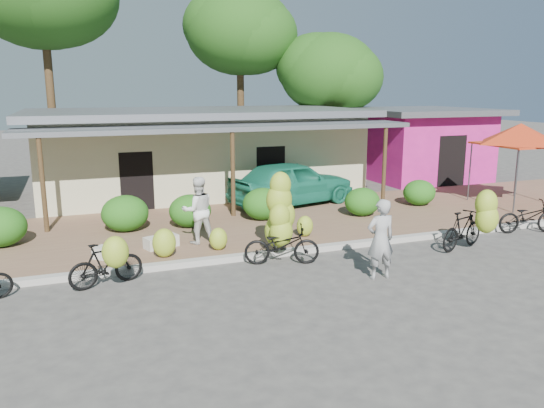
{
  "coord_description": "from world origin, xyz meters",
  "views": [
    {
      "loc": [
        -4.68,
        -10.0,
        4.16
      ],
      "look_at": [
        0.06,
        2.69,
        1.2
      ],
      "focal_mm": 35.0,
      "sensor_mm": 36.0,
      "label": 1
    }
  ],
  "objects_px": {
    "bike_right": "(470,224)",
    "bike_far_right": "(528,217)",
    "bike_left": "(108,262)",
    "vendor": "(381,239)",
    "bike_center": "(281,228)",
    "bystander": "(198,210)",
    "tree_center_right": "(235,29)",
    "sack_near": "(161,242)",
    "red_canopy": "(520,134)",
    "tree_near_right": "(324,71)",
    "teal_van": "(292,183)",
    "sack_far": "(109,253)"
  },
  "relations": [
    {
      "from": "red_canopy",
      "to": "bike_left",
      "type": "relative_size",
      "value": 2.09
    },
    {
      "from": "vendor",
      "to": "teal_van",
      "type": "distance_m",
      "value": 7.36
    },
    {
      "from": "bike_left",
      "to": "bike_right",
      "type": "height_order",
      "value": "bike_right"
    },
    {
      "from": "sack_near",
      "to": "vendor",
      "type": "xyz_separation_m",
      "value": [
        4.25,
        -3.7,
        0.64
      ]
    },
    {
      "from": "bike_center",
      "to": "bike_right",
      "type": "relative_size",
      "value": 1.22
    },
    {
      "from": "bike_far_right",
      "to": "teal_van",
      "type": "height_order",
      "value": "teal_van"
    },
    {
      "from": "tree_near_right",
      "to": "sack_near",
      "type": "relative_size",
      "value": 8.09
    },
    {
      "from": "red_canopy",
      "to": "bike_right",
      "type": "height_order",
      "value": "red_canopy"
    },
    {
      "from": "bystander",
      "to": "teal_van",
      "type": "height_order",
      "value": "bystander"
    },
    {
      "from": "tree_near_right",
      "to": "bike_left",
      "type": "height_order",
      "value": "tree_near_right"
    },
    {
      "from": "bike_left",
      "to": "sack_far",
      "type": "distance_m",
      "value": 1.66
    },
    {
      "from": "bike_right",
      "to": "bike_far_right",
      "type": "xyz_separation_m",
      "value": [
        2.84,
        0.83,
        -0.24
      ]
    },
    {
      "from": "bike_left",
      "to": "bike_right",
      "type": "distance_m",
      "value": 9.02
    },
    {
      "from": "tree_near_right",
      "to": "bike_left",
      "type": "bearing_deg",
      "value": -130.71
    },
    {
      "from": "sack_far",
      "to": "bystander",
      "type": "distance_m",
      "value": 2.52
    },
    {
      "from": "bike_far_right",
      "to": "bike_left",
      "type": "bearing_deg",
      "value": 104.76
    },
    {
      "from": "tree_center_right",
      "to": "vendor",
      "type": "distance_m",
      "value": 18.09
    },
    {
      "from": "red_canopy",
      "to": "tree_near_right",
      "type": "bearing_deg",
      "value": 104.24
    },
    {
      "from": "sack_far",
      "to": "tree_center_right",
      "type": "bearing_deg",
      "value": 61.74
    },
    {
      "from": "tree_center_right",
      "to": "bike_right",
      "type": "relative_size",
      "value": 5.08
    },
    {
      "from": "sack_near",
      "to": "vendor",
      "type": "height_order",
      "value": "vendor"
    },
    {
      "from": "bike_far_right",
      "to": "teal_van",
      "type": "bearing_deg",
      "value": 56.99
    },
    {
      "from": "bike_left",
      "to": "bike_far_right",
      "type": "distance_m",
      "value": 11.85
    },
    {
      "from": "tree_near_right",
      "to": "red_canopy",
      "type": "bearing_deg",
      "value": -75.76
    },
    {
      "from": "bike_right",
      "to": "vendor",
      "type": "bearing_deg",
      "value": 88.3
    },
    {
      "from": "bike_center",
      "to": "bike_right",
      "type": "height_order",
      "value": "bike_center"
    },
    {
      "from": "bike_far_right",
      "to": "teal_van",
      "type": "relative_size",
      "value": 0.42
    },
    {
      "from": "sack_far",
      "to": "teal_van",
      "type": "xyz_separation_m",
      "value": [
        6.5,
        4.14,
        0.65
      ]
    },
    {
      "from": "bike_far_right",
      "to": "vendor",
      "type": "bearing_deg",
      "value": 119.8
    },
    {
      "from": "sack_far",
      "to": "bike_center",
      "type": "bearing_deg",
      "value": -17.11
    },
    {
      "from": "bike_right",
      "to": "bystander",
      "type": "bearing_deg",
      "value": 48.9
    },
    {
      "from": "red_canopy",
      "to": "bystander",
      "type": "relative_size",
      "value": 1.96
    },
    {
      "from": "bike_right",
      "to": "teal_van",
      "type": "relative_size",
      "value": 0.39
    },
    {
      "from": "sack_far",
      "to": "bystander",
      "type": "relative_size",
      "value": 0.42
    },
    {
      "from": "vendor",
      "to": "red_canopy",
      "type": "bearing_deg",
      "value": -149.54
    },
    {
      "from": "sack_near",
      "to": "red_canopy",
      "type": "bearing_deg",
      "value": 4.26
    },
    {
      "from": "sack_far",
      "to": "vendor",
      "type": "xyz_separation_m",
      "value": [
        5.58,
        -3.17,
        0.65
      ]
    },
    {
      "from": "sack_near",
      "to": "bike_right",
      "type": "bearing_deg",
      "value": -19.9
    },
    {
      "from": "teal_van",
      "to": "bystander",
      "type": "bearing_deg",
      "value": 116.47
    },
    {
      "from": "teal_van",
      "to": "sack_far",
      "type": "bearing_deg",
      "value": 108.5
    },
    {
      "from": "red_canopy",
      "to": "sack_near",
      "type": "xyz_separation_m",
      "value": [
        -12.67,
        -0.94,
        -2.34
      ]
    },
    {
      "from": "tree_near_right",
      "to": "bike_right",
      "type": "xyz_separation_m",
      "value": [
        -2.51,
        -13.95,
        -4.28
      ]
    },
    {
      "from": "tree_near_right",
      "to": "bike_right",
      "type": "height_order",
      "value": "tree_near_right"
    },
    {
      "from": "teal_van",
      "to": "bike_left",
      "type": "bearing_deg",
      "value": 117.07
    },
    {
      "from": "vendor",
      "to": "tree_center_right",
      "type": "bearing_deg",
      "value": -94.52
    },
    {
      "from": "teal_van",
      "to": "sack_near",
      "type": "bearing_deg",
      "value": 110.93
    },
    {
      "from": "bike_far_right",
      "to": "bystander",
      "type": "relative_size",
      "value": 1.08
    },
    {
      "from": "sack_far",
      "to": "bike_right",
      "type": "bearing_deg",
      "value": -13.92
    },
    {
      "from": "tree_center_right",
      "to": "bike_far_right",
      "type": "bearing_deg",
      "value": -74.01
    },
    {
      "from": "tree_center_right",
      "to": "bystander",
      "type": "bearing_deg",
      "value": -111.01
    }
  ]
}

